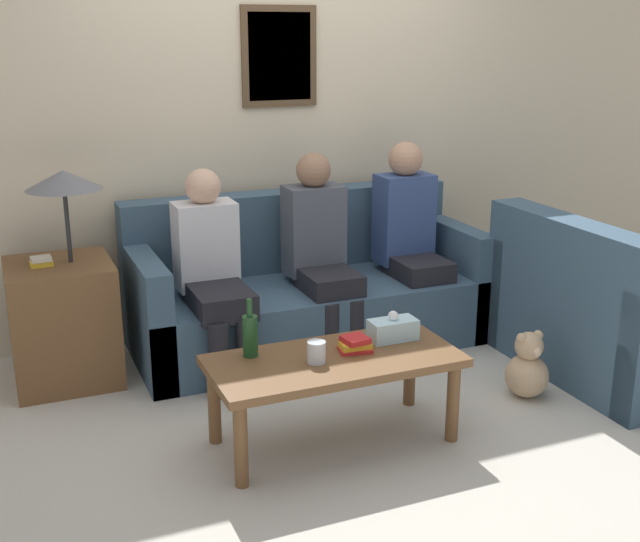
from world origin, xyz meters
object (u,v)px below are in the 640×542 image
Objects in this scene: couch_main at (306,294)px; coffee_table at (334,369)px; person_middle at (320,248)px; wine_bottle at (250,334)px; person_right at (411,234)px; teddy_bear at (527,368)px; couch_side at (607,319)px; person_left at (212,268)px; drinking_glass at (316,352)px.

couch_main is 1.29m from coffee_table.
couch_main is at bearing 103.57° from person_middle.
person_right reaches higher than wine_bottle.
person_right is (1.00, 1.11, 0.28)m from coffee_table.
couch_main is 1.43m from teddy_bear.
person_middle is 1.36m from teddy_bear.
couch_side is 1.04× the size of person_right.
person_right is (1.35, 0.95, 0.12)m from wine_bottle.
wine_bottle is at bearing -94.39° from person_left.
person_right reaches higher than teddy_bear.
person_left is 0.67m from person_middle.
couch_main is 7.70× the size of wine_bottle.
teddy_bear is at bearing -54.49° from person_middle.
wine_bottle is (-0.35, 0.16, 0.16)m from coffee_table.
person_left is (-2.02, 0.87, 0.29)m from couch_side.
couch_main is at bearing 56.98° from wine_bottle.
couch_main is at bearing 70.35° from drinking_glass.
wine_bottle is at bearing -144.95° from person_right.
coffee_table is at bearing 95.37° from couch_side.
person_left reaches higher than teddy_bear.
drinking_glass is 0.08× the size of person_right.
wine_bottle is 0.23× the size of person_right.
person_right is at bearing 37.92° from couch_side.
teddy_bear is (1.41, -0.99, -0.44)m from person_left.
person_middle is (0.67, 0.05, 0.03)m from person_left.
person_middle is (0.49, 1.11, 0.15)m from drinking_glass.
couch_main reaches higher than teddy_bear.
person_left is at bearing 85.61° from wine_bottle.
drinking_glass is at bearing -109.65° from couch_main.
wine_bottle is 1.65m from person_right.
person_middle reaches higher than wine_bottle.
person_left is (-0.63, -0.20, 0.29)m from couch_main.
person_right is at bearing 96.91° from teddy_bear.
person_left reaches higher than coffee_table.
couch_main is at bearing 17.68° from person_left.
teddy_bear is (1.13, 0.05, -0.21)m from coffee_table.
person_right is at bearing 1.72° from person_middle.
drinking_glass reaches higher than teddy_bear.
person_middle reaches higher than coffee_table.
drinking_glass is 0.28× the size of teddy_bear.
couch_side is at bearing 5.87° from drinking_glass.
person_left is at bearing -175.50° from person_middle.
coffee_table is 1.15m from teddy_bear.
drinking_glass is 1.08m from person_left.
coffee_table is at bearing -109.68° from person_middle.
person_left is at bearing 145.03° from teddy_bear.
person_middle is at bearing 55.53° from couch_side.
drinking_glass is (0.25, -0.19, -0.05)m from wine_bottle.
person_right is at bearing 45.85° from drinking_glass.
person_right is 1.17m from teddy_bear.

